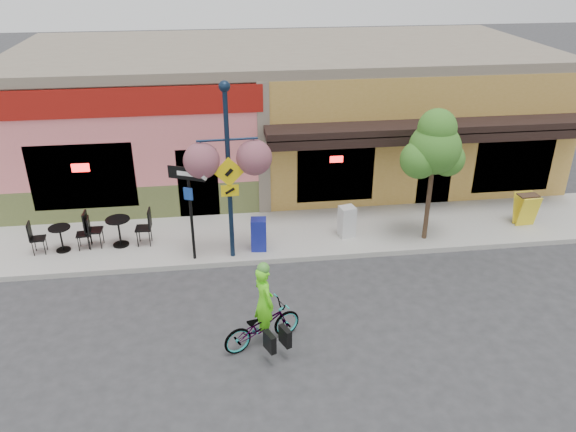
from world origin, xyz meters
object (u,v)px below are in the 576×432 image
object	(u,v)px
cyclist_rider	(264,311)
newspaper_box_blue	(259,234)
building	(281,109)
street_tree	(431,176)
bicycle	(262,325)
lamp_post	(229,174)
one_way_sign	(191,214)
newspaper_box_grey	(347,221)

from	to	relation	value
cyclist_rider	newspaper_box_blue	size ratio (longest dim) A/B	1.79
building	street_tree	bearing A→B (deg)	-62.36
cyclist_rider	street_tree	world-z (taller)	street_tree
bicycle	cyclist_rider	bearing A→B (deg)	-113.45
cyclist_rider	lamp_post	xyz separation A→B (m)	(-0.53, 3.57, 1.69)
bicycle	lamp_post	world-z (taller)	lamp_post
cyclist_rider	bicycle	bearing A→B (deg)	66.55
street_tree	lamp_post	bearing A→B (deg)	-176.87
bicycle	lamp_post	distance (m)	4.13
bicycle	newspaper_box_blue	distance (m)	3.83
bicycle	cyclist_rider	size ratio (longest dim) A/B	1.09
building	cyclist_rider	world-z (taller)	building
one_way_sign	street_tree	xyz separation A→B (m)	(6.46, 0.32, 0.59)
lamp_post	newspaper_box_grey	distance (m)	3.85
street_tree	newspaper_box_blue	bearing A→B (deg)	-179.43
newspaper_box_blue	newspaper_box_grey	xyz separation A→B (m)	(2.55, 0.46, -0.01)
newspaper_box_blue	street_tree	xyz separation A→B (m)	(4.72, 0.05, 1.44)
lamp_post	newspaper_box_blue	size ratio (longest dim) A/B	5.15
bicycle	newspaper_box_blue	world-z (taller)	newspaper_box_blue
lamp_post	newspaper_box_blue	distance (m)	2.05
bicycle	lamp_post	xyz separation A→B (m)	(-0.48, 3.57, 2.04)
lamp_post	one_way_sign	world-z (taller)	lamp_post
street_tree	newspaper_box_grey	bearing A→B (deg)	169.26
building	cyclist_rider	size ratio (longest dim) A/B	11.11
building	street_tree	xyz separation A→B (m)	(3.34, -6.37, -0.20)
newspaper_box_blue	street_tree	distance (m)	4.94
building	street_tree	world-z (taller)	building
cyclist_rider	one_way_sign	bearing A→B (deg)	0.09
one_way_sign	newspaper_box_grey	distance (m)	4.43
lamp_post	one_way_sign	size ratio (longest dim) A/B	1.80
bicycle	newspaper_box_grey	xyz separation A→B (m)	(2.79, 4.28, 0.13)
building	cyclist_rider	xyz separation A→B (m)	(-1.58, -10.24, -1.43)
building	one_way_sign	world-z (taller)	building
one_way_sign	newspaper_box_blue	size ratio (longest dim) A/B	2.86
one_way_sign	cyclist_rider	bearing A→B (deg)	-41.85
cyclist_rider	lamp_post	bearing A→B (deg)	-14.93
cyclist_rider	street_tree	bearing A→B (deg)	-75.29
street_tree	cyclist_rider	bearing A→B (deg)	-141.84
building	lamp_post	bearing A→B (deg)	-107.58
building	bicycle	size ratio (longest dim) A/B	10.21
newspaper_box_blue	lamp_post	bearing A→B (deg)	-154.83
newspaper_box_grey	building	bearing A→B (deg)	88.10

